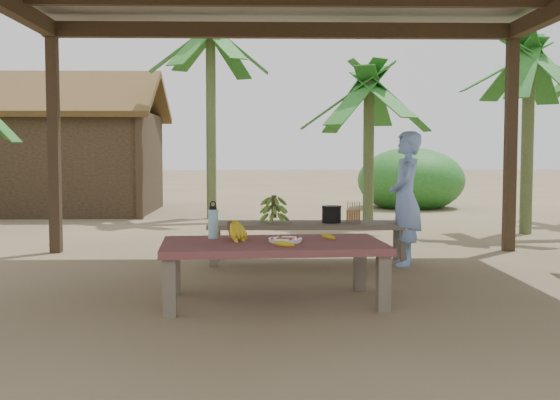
{
  "coord_description": "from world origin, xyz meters",
  "views": [
    {
      "loc": [
        -0.28,
        -6.3,
        1.24
      ],
      "look_at": [
        -0.11,
        0.02,
        0.8
      ],
      "focal_mm": 45.0,
      "sensor_mm": 36.0,
      "label": 1
    }
  ],
  "objects_px": {
    "cooking_pot": "(332,215)",
    "water_flask": "(213,223)",
    "ripe_banana_bunch": "(229,230)",
    "plate": "(285,240)",
    "bench": "(308,228)",
    "woman": "(406,198)",
    "work_table": "(273,250)"
  },
  "relations": [
    {
      "from": "work_table",
      "to": "ripe_banana_bunch",
      "type": "relative_size",
      "value": 6.45
    },
    {
      "from": "cooking_pot",
      "to": "water_flask",
      "type": "bearing_deg",
      "value": -123.88
    },
    {
      "from": "woman",
      "to": "ripe_banana_bunch",
      "type": "bearing_deg",
      "value": -35.57
    },
    {
      "from": "bench",
      "to": "woman",
      "type": "xyz_separation_m",
      "value": [
        1.05,
        -0.16,
        0.33
      ]
    },
    {
      "from": "bench",
      "to": "plate",
      "type": "bearing_deg",
      "value": -98.05
    },
    {
      "from": "plate",
      "to": "water_flask",
      "type": "xyz_separation_m",
      "value": [
        -0.6,
        0.27,
        0.12
      ]
    },
    {
      "from": "woman",
      "to": "work_table",
      "type": "bearing_deg",
      "value": -27.84
    },
    {
      "from": "water_flask",
      "to": "woman",
      "type": "distance_m",
      "value": 2.56
    },
    {
      "from": "bench",
      "to": "woman",
      "type": "distance_m",
      "value": 1.11
    },
    {
      "from": "bench",
      "to": "cooking_pot",
      "type": "xyz_separation_m",
      "value": [
        0.26,
        -0.01,
        0.15
      ]
    },
    {
      "from": "work_table",
      "to": "bench",
      "type": "xyz_separation_m",
      "value": [
        0.42,
        2.02,
        -0.04
      ]
    },
    {
      "from": "water_flask",
      "to": "plate",
      "type": "bearing_deg",
      "value": -24.05
    },
    {
      "from": "ripe_banana_bunch",
      "to": "work_table",
      "type": "bearing_deg",
      "value": -15.04
    },
    {
      "from": "woman",
      "to": "bench",
      "type": "bearing_deg",
      "value": -87.92
    },
    {
      "from": "work_table",
      "to": "water_flask",
      "type": "distance_m",
      "value": 0.59
    },
    {
      "from": "bench",
      "to": "woman",
      "type": "bearing_deg",
      "value": -7.57
    },
    {
      "from": "ripe_banana_bunch",
      "to": "plate",
      "type": "xyz_separation_m",
      "value": [
        0.46,
        -0.12,
        -0.07
      ]
    },
    {
      "from": "work_table",
      "to": "plate",
      "type": "relative_size",
      "value": 6.84
    },
    {
      "from": "bench",
      "to": "woman",
      "type": "relative_size",
      "value": 1.52
    },
    {
      "from": "ripe_banana_bunch",
      "to": "water_flask",
      "type": "bearing_deg",
      "value": 134.77
    },
    {
      "from": "bench",
      "to": "cooking_pot",
      "type": "height_order",
      "value": "cooking_pot"
    },
    {
      "from": "ripe_banana_bunch",
      "to": "water_flask",
      "type": "height_order",
      "value": "water_flask"
    },
    {
      "from": "bench",
      "to": "cooking_pot",
      "type": "relative_size",
      "value": 10.45
    },
    {
      "from": "bench",
      "to": "ripe_banana_bunch",
      "type": "relative_size",
      "value": 7.62
    },
    {
      "from": "plate",
      "to": "cooking_pot",
      "type": "bearing_deg",
      "value": 74.06
    },
    {
      "from": "bench",
      "to": "cooking_pot",
      "type": "bearing_deg",
      "value": -0.71
    },
    {
      "from": "plate",
      "to": "cooking_pot",
      "type": "xyz_separation_m",
      "value": [
        0.58,
        2.04,
        0.02
      ]
    },
    {
      "from": "bench",
      "to": "water_flask",
      "type": "relative_size",
      "value": 6.91
    },
    {
      "from": "plate",
      "to": "water_flask",
      "type": "bearing_deg",
      "value": 155.95
    },
    {
      "from": "plate",
      "to": "cooking_pot",
      "type": "height_order",
      "value": "cooking_pot"
    },
    {
      "from": "work_table",
      "to": "bench",
      "type": "bearing_deg",
      "value": 73.72
    },
    {
      "from": "work_table",
      "to": "cooking_pot",
      "type": "relative_size",
      "value": 8.86
    }
  ]
}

